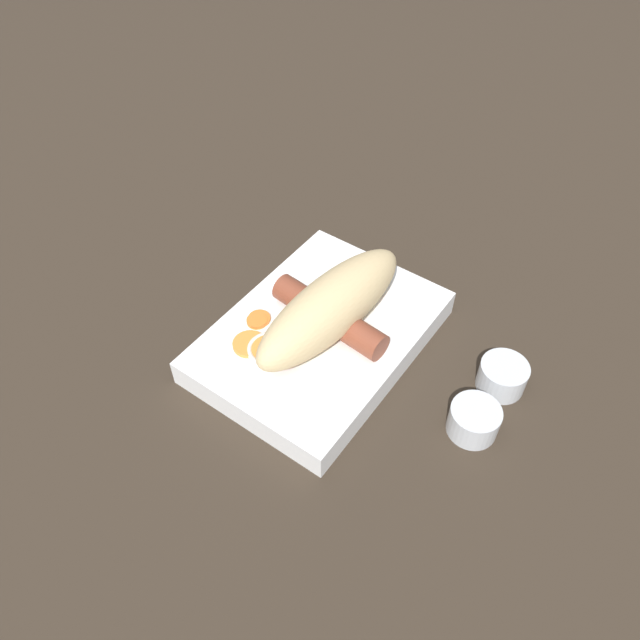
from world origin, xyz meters
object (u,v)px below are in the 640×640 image
at_px(bread_roll, 331,306).
at_px(condiment_cup_far, 502,377).
at_px(sausage, 329,316).
at_px(condiment_cup_near, 474,421).
at_px(food_tray, 320,336).

relative_size(bread_roll, condiment_cup_far, 4.33).
bearing_deg(sausage, condiment_cup_near, 87.95).
distance_m(food_tray, condiment_cup_far, 0.19).
bearing_deg(condiment_cup_far, bread_roll, -71.61).
distance_m(sausage, condiment_cup_near, 0.17).
bearing_deg(bread_roll, sausage, -71.26).
height_order(food_tray, bread_roll, bread_roll).
height_order(bread_roll, condiment_cup_far, bread_roll).
bearing_deg(bread_roll, food_tray, -49.93).
distance_m(condiment_cup_near, condiment_cup_far, 0.06).
xyz_separation_m(bread_roll, condiment_cup_near, (0.01, 0.17, -0.05)).
bearing_deg(condiment_cup_near, condiment_cup_far, -179.90).
relative_size(food_tray, bread_roll, 1.21).
xyz_separation_m(food_tray, bread_roll, (-0.01, 0.01, 0.04)).
distance_m(sausage, condiment_cup_far, 0.18).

